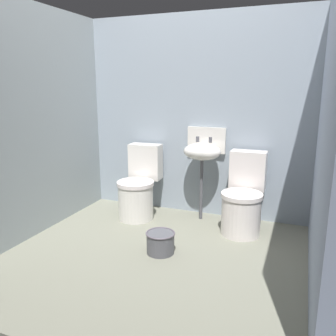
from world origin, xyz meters
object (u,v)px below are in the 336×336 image
toilet_right (243,200)px  bucket (161,242)px  toilet_left (139,188)px  sink (203,151)px

toilet_right → bucket: 0.97m
toilet_left → sink: bearing=-167.3°
toilet_left → bucket: 0.96m
toilet_right → bucket: bearing=52.3°
toilet_left → sink: size_ratio=0.79×
toilet_left → bucket: toilet_left is taller
sink → toilet_left: bearing=-164.3°
toilet_left → toilet_right: same height
toilet_left → bucket: (0.57, -0.74, -0.22)m
toilet_left → toilet_right: size_ratio=1.00×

